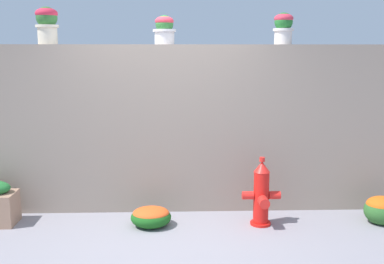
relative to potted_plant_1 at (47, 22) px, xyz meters
The scene contains 8 objects.
ground_plane 2.99m from the potted_plant_1, 40.26° to the right, with size 24.00×24.00×0.00m, color gray.
stone_wall 1.92m from the potted_plant_1, ahead, with size 6.64×0.36×2.10m, color gray.
potted_plant_1 is the anchor object (origin of this frame).
potted_plant_2 1.42m from the potted_plant_1, ahead, with size 0.29×0.29×0.35m.
potted_plant_3 2.88m from the potted_plant_1, ahead, with size 0.25×0.25×0.39m.
fire_hydrant 3.29m from the potted_plant_1, 14.03° to the right, with size 0.45×0.36×0.81m.
flower_bush_left 4.60m from the potted_plant_1, ahead, with size 0.44×0.39×0.34m.
flower_bush_right 2.64m from the potted_plant_1, 26.63° to the right, with size 0.47×0.43×0.23m.
Camera 1 is at (0.16, -4.44, 2.01)m, focal length 42.12 mm.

